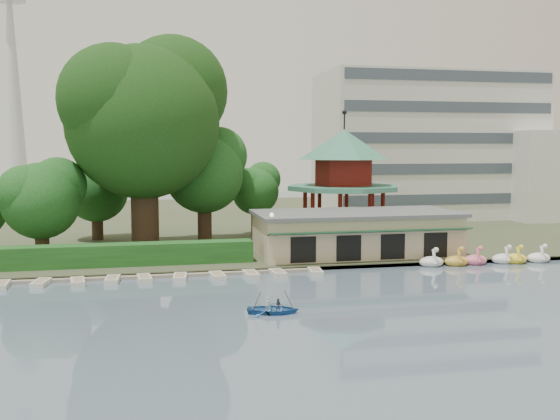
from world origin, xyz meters
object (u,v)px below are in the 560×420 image
object	(u,v)px
boathouse	(356,232)
pavilion	(344,173)
big_tree	(145,111)
dock	(106,277)
rowboat_with_passengers	(273,306)

from	to	relation	value
boathouse	pavilion	size ratio (longest dim) A/B	1.38
big_tree	dock	bearing A→B (deg)	-106.15
dock	rowboat_with_passengers	world-z (taller)	rowboat_with_passengers
pavilion	boathouse	bearing A→B (deg)	-101.28
big_tree	pavilion	bearing A→B (deg)	10.26
pavilion	rowboat_with_passengers	size ratio (longest dim) A/B	2.65
boathouse	big_tree	bearing A→B (deg)	161.59
big_tree	rowboat_with_passengers	distance (m)	28.07
boathouse	rowboat_with_passengers	world-z (taller)	boathouse
big_tree	rowboat_with_passengers	xyz separation A→B (m)	(7.52, -23.67, -13.07)
boathouse	big_tree	xyz separation A→B (m)	(-18.80, 6.26, 11.17)
pavilion	rowboat_with_passengers	world-z (taller)	pavilion
pavilion	big_tree	size ratio (longest dim) A/B	0.65
boathouse	dock	bearing A→B (deg)	-167.76
pavilion	rowboat_with_passengers	xyz separation A→B (m)	(-13.29, -27.44, -7.02)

